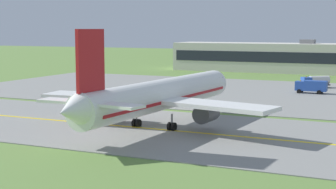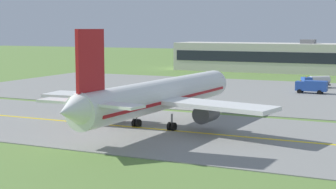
% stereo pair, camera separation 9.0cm
% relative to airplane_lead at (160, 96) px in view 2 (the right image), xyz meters
% --- Properties ---
extents(ground_plane, '(500.00, 500.00, 0.00)m').
position_rel_airplane_lead_xyz_m(ground_plane, '(1.15, -1.85, -4.13)').
color(ground_plane, olive).
extents(taxiway_strip, '(240.00, 28.00, 0.10)m').
position_rel_airplane_lead_xyz_m(taxiway_strip, '(1.15, -1.85, -4.08)').
color(taxiway_strip, gray).
rests_on(taxiway_strip, ground).
extents(apron_pad, '(140.00, 52.00, 0.10)m').
position_rel_airplane_lead_xyz_m(apron_pad, '(11.15, 40.15, -4.08)').
color(apron_pad, gray).
rests_on(apron_pad, ground).
extents(taxiway_centreline, '(220.00, 0.60, 0.01)m').
position_rel_airplane_lead_xyz_m(taxiway_centreline, '(1.15, -1.85, -4.03)').
color(taxiway_centreline, yellow).
rests_on(taxiway_centreline, taxiway_strip).
extents(airplane_lead, '(32.43, 39.66, 12.70)m').
position_rel_airplane_lead_xyz_m(airplane_lead, '(0.00, 0.00, 0.00)').
color(airplane_lead, white).
rests_on(airplane_lead, ground).
extents(service_truck_baggage, '(6.08, 5.14, 2.65)m').
position_rel_airplane_lead_xyz_m(service_truck_baggage, '(11.02, 54.73, -2.60)').
color(service_truck_baggage, '#264CA5').
rests_on(service_truck_baggage, ground).
extents(service_truck_fuel, '(6.04, 2.44, 2.60)m').
position_rel_airplane_lead_xyz_m(service_truck_fuel, '(11.95, 44.16, -2.60)').
color(service_truck_fuel, '#264CA5').
rests_on(service_truck_fuel, ground).
extents(terminal_building, '(56.25, 14.00, 9.64)m').
position_rel_airplane_lead_xyz_m(terminal_building, '(-8.84, 94.12, 0.10)').
color(terminal_building, beige).
rests_on(terminal_building, ground).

